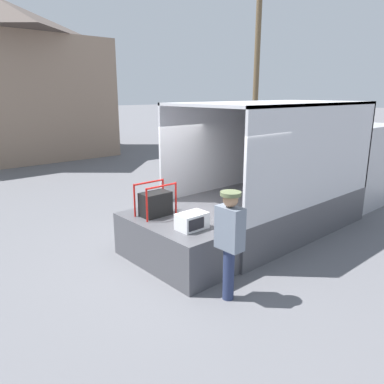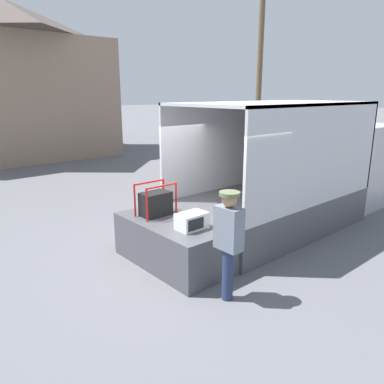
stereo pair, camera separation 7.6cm
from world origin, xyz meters
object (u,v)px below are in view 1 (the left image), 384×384
(microwave, at_px, (192,221))
(worker_person, at_px, (230,234))
(portable_generator, at_px, (156,203))
(pickup_truck_black, at_px, (370,156))
(utility_pole, at_px, (257,57))
(box_truck, at_px, (310,179))

(microwave, height_order, worker_person, worker_person)
(microwave, relative_size, portable_generator, 0.74)
(pickup_truck_black, relative_size, utility_pole, 0.54)
(portable_generator, xyz_separation_m, pickup_truck_black, (12.07, 1.11, -0.52))
(box_truck, xyz_separation_m, microwave, (-4.69, -0.55, 0.05))
(portable_generator, distance_m, worker_person, 2.08)
(portable_generator, xyz_separation_m, worker_person, (-0.13, -2.08, -0.01))
(portable_generator, bearing_deg, microwave, -89.00)
(box_truck, distance_m, pickup_truck_black, 7.54)
(portable_generator, xyz_separation_m, utility_pole, (11.30, 6.85, 3.77))
(portable_generator, bearing_deg, utility_pole, 31.25)
(microwave, relative_size, worker_person, 0.30)
(pickup_truck_black, xyz_separation_m, utility_pole, (-0.78, 5.74, 4.29))
(microwave, bearing_deg, pickup_truck_black, 10.12)
(box_truck, height_order, portable_generator, box_truck)
(worker_person, bearing_deg, pickup_truck_black, 14.65)
(microwave, bearing_deg, box_truck, 6.72)
(box_truck, height_order, utility_pole, utility_pole)
(microwave, xyz_separation_m, portable_generator, (-0.02, 1.04, 0.10))
(utility_pole, bearing_deg, microwave, -145.02)
(box_truck, xyz_separation_m, portable_generator, (-4.71, 0.48, 0.15))
(microwave, height_order, utility_pole, utility_pole)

